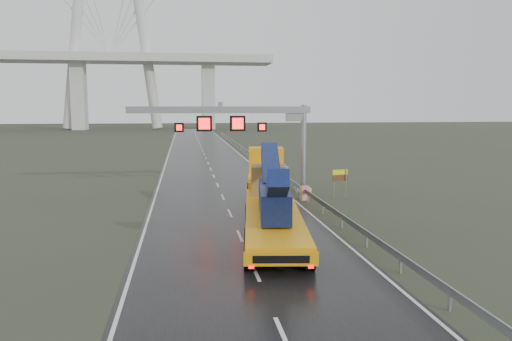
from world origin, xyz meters
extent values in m
plane|color=#333928|center=(0.00, 0.00, 0.00)|extent=(400.00, 400.00, 0.00)
cube|color=black|center=(0.00, 40.00, 0.01)|extent=(11.00, 200.00, 0.02)
cube|color=silver|center=(6.90, 18.00, 0.15)|extent=(1.20, 1.20, 0.30)
cylinder|color=gray|center=(6.90, 18.00, 3.60)|extent=(0.48, 0.48, 7.20)
cube|color=gray|center=(0.00, 18.00, 6.80)|extent=(14.80, 0.55, 0.55)
cube|color=gray|center=(6.10, 18.00, 6.30)|extent=(1.40, 0.35, 0.90)
cube|color=gray|center=(0.00, 18.00, 7.25)|extent=(0.35, 0.35, 0.35)
cube|color=black|center=(-1.30, 17.95, 5.70)|extent=(1.25, 0.25, 1.25)
cube|color=#FF0C0C|center=(-1.30, 17.81, 5.70)|extent=(0.90, 0.02, 0.90)
cube|color=black|center=(1.40, 17.95, 5.70)|extent=(1.25, 0.25, 1.25)
cube|color=#FF0C0C|center=(1.40, 17.81, 5.70)|extent=(0.90, 0.02, 0.90)
cube|color=black|center=(-3.30, 17.95, 5.40)|extent=(0.75, 0.25, 0.75)
cube|color=#FF0C0C|center=(-3.30, 17.81, 5.40)|extent=(0.54, 0.02, 0.54)
cube|color=black|center=(3.40, 17.95, 5.40)|extent=(0.75, 0.25, 0.75)
cube|color=#FF0C0C|center=(3.40, 17.81, 5.40)|extent=(0.54, 0.02, 0.54)
cube|color=silver|center=(-55.00, 140.00, 22.00)|extent=(160.00, 14.00, 2.50)
cube|color=silver|center=(-35.00, 140.00, 10.50)|extent=(4.00, 6.00, 21.00)
cube|color=silver|center=(5.00, 140.00, 10.50)|extent=(4.00, 6.00, 21.00)
cube|color=#E1A10C|center=(1.87, 4.34, 1.11)|extent=(4.84, 15.02, 0.37)
cube|color=#E1A10C|center=(0.90, -3.14, 0.90)|extent=(3.05, 0.52, 0.58)
cube|color=black|center=(0.89, -3.21, 0.90)|extent=(2.30, 0.32, 0.32)
cube|color=#FF0505|center=(-0.31, -3.06, 0.58)|extent=(0.24, 0.07, 0.13)
cube|color=#FF0505|center=(2.09, -3.37, 0.58)|extent=(0.24, 0.07, 0.13)
cube|color=#E1A10C|center=(2.89, 12.08, 1.53)|extent=(2.88, 1.61, 0.53)
cube|color=#E1A10C|center=(3.10, 13.75, 1.27)|extent=(3.13, 3.49, 1.27)
cube|color=#E1A10C|center=(3.35, 15.63, 2.53)|extent=(2.89, 2.43, 2.74)
cube|color=black|center=(3.49, 16.70, 2.85)|extent=(2.41, 0.37, 1.27)
cube|color=#0F1E47|center=(1.74, 3.29, 2.11)|extent=(2.28, 6.47, 1.48)
cube|color=#0F1E47|center=(2.22, 6.95, 3.38)|extent=(1.80, 5.90, 2.70)
cube|color=#0F1E47|center=(1.40, 0.68, 3.06)|extent=(1.48, 4.27, 2.55)
cylinder|color=gray|center=(2.37, 3.21, 3.06)|extent=(0.35, 0.35, 1.69)
cube|color=olive|center=(2.58, 9.78, 2.24)|extent=(2.60, 2.60, 1.90)
cylinder|color=black|center=(1.26, -0.37, 0.53)|extent=(3.17, 1.44, 1.05)
cylinder|color=black|center=(2.22, 6.95, 0.53)|extent=(3.17, 1.44, 1.05)
cylinder|color=black|center=(3.32, 15.42, 0.58)|extent=(2.97, 1.52, 1.16)
cylinder|color=gray|center=(8.53, 14.49, 1.13)|extent=(0.08, 0.08, 2.26)
cylinder|color=gray|center=(9.47, 14.49, 1.13)|extent=(0.08, 0.08, 2.26)
cube|color=#FFEC0D|center=(9.00, 14.49, 2.02)|extent=(1.30, 0.36, 0.38)
cube|color=#572E19|center=(9.00, 14.49, 1.55)|extent=(1.30, 0.36, 0.42)
cube|color=red|center=(6.06, 14.00, 0.54)|extent=(0.71, 0.51, 1.07)
camera|label=1|loc=(-2.91, -22.41, 7.02)|focal=35.00mm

